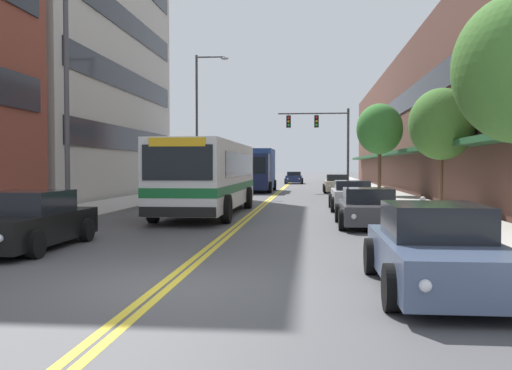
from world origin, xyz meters
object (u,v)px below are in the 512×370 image
(city_bus, at_px, (209,174))
(traffic_signal_mast, at_px, (324,133))
(car_silver_parked_right_far, at_px, (352,196))
(street_tree_right_mid, at_px, (442,124))
(box_truck, at_px, (257,170))
(street_lamp_left_near, at_px, (76,73))
(car_charcoal_parked_left_near, at_px, (194,189))
(car_dark_grey_parked_right_end, at_px, (368,208))
(car_black_parked_left_mid, at_px, (25,222))
(car_slate_blue_parked_right_foreground, at_px, (436,251))
(car_navy_moving_lead, at_px, (294,178))
(car_champagne_parked_right_mid, at_px, (337,184))
(street_lamp_left_far, at_px, (201,114))
(street_tree_right_far, at_px, (380,129))
(fire_hydrant, at_px, (423,210))
(car_white_parked_left_far, at_px, (222,183))

(city_bus, height_order, traffic_signal_mast, traffic_signal_mast)
(car_silver_parked_right_far, xyz_separation_m, street_tree_right_mid, (3.50, -1.76, 3.07))
(box_truck, bearing_deg, street_lamp_left_near, -97.05)
(car_charcoal_parked_left_near, xyz_separation_m, box_truck, (2.66, 10.73, 1.10))
(city_bus, relative_size, car_dark_grey_parked_right_end, 2.61)
(city_bus, height_order, car_black_parked_left_mid, city_bus)
(car_black_parked_left_mid, xyz_separation_m, car_slate_blue_parked_right_foreground, (8.81, -3.80, -0.00))
(traffic_signal_mast, bearing_deg, car_navy_moving_lead, 98.06)
(car_champagne_parked_right_mid, height_order, car_silver_parked_right_far, car_champagne_parked_right_mid)
(car_black_parked_left_mid, bearing_deg, car_dark_grey_parked_right_end, 34.07)
(traffic_signal_mast, bearing_deg, street_lamp_left_far, -147.95)
(traffic_signal_mast, relative_size, street_lamp_left_far, 0.67)
(car_slate_blue_parked_right_foreground, height_order, car_dark_grey_parked_right_end, car_slate_blue_parked_right_foreground)
(car_black_parked_left_mid, height_order, car_silver_parked_right_far, car_black_parked_left_mid)
(car_charcoal_parked_left_near, bearing_deg, street_tree_right_far, 18.24)
(street_tree_right_far, bearing_deg, street_tree_right_mid, -85.26)
(street_lamp_left_far, xyz_separation_m, street_tree_right_far, (11.75, -1.54, -1.22))
(car_dark_grey_parked_right_end, height_order, traffic_signal_mast, traffic_signal_mast)
(car_silver_parked_right_far, xyz_separation_m, street_tree_right_far, (2.47, 10.73, 3.66))
(city_bus, bearing_deg, fire_hydrant, -31.92)
(street_tree_right_far, bearing_deg, car_black_parked_left_mid, -115.33)
(street_tree_right_mid, bearing_deg, city_bus, -175.09)
(city_bus, relative_size, car_black_parked_left_mid, 2.43)
(car_navy_moving_lead, distance_m, street_tree_right_far, 27.63)
(car_slate_blue_parked_right_foreground, bearing_deg, box_truck, 100.08)
(car_white_parked_left_far, bearing_deg, street_tree_right_far, -29.70)
(car_dark_grey_parked_right_end, bearing_deg, car_champagne_parked_right_mid, 89.87)
(car_slate_blue_parked_right_foreground, distance_m, street_lamp_left_far, 30.79)
(car_champagne_parked_right_mid, xyz_separation_m, traffic_signal_mast, (-0.96, 1.13, 3.83))
(car_dark_grey_parked_right_end, bearing_deg, car_charcoal_parked_left_near, 121.84)
(car_silver_parked_right_far, height_order, street_lamp_left_far, street_lamp_left_far)
(car_dark_grey_parked_right_end, bearing_deg, fire_hydrant, -15.39)
(car_silver_parked_right_far, height_order, traffic_signal_mast, traffic_signal_mast)
(car_white_parked_left_far, bearing_deg, car_champagne_parked_right_mid, -4.08)
(car_navy_moving_lead, distance_m, street_lamp_left_far, 26.21)
(city_bus, distance_m, car_dark_grey_parked_right_end, 7.55)
(city_bus, relative_size, street_lamp_left_near, 1.36)
(city_bus, xyz_separation_m, car_navy_moving_lead, (2.35, 39.99, -1.03))
(car_champagne_parked_right_mid, bearing_deg, traffic_signal_mast, 130.17)
(street_lamp_left_far, bearing_deg, car_black_parked_left_mid, -88.63)
(car_black_parked_left_mid, distance_m, car_white_parked_left_far, 29.85)
(car_white_parked_left_far, height_order, car_dark_grey_parked_right_end, car_white_parked_left_far)
(city_bus, xyz_separation_m, street_tree_right_far, (8.51, 13.31, 2.64))
(street_lamp_left_near, relative_size, street_lamp_left_far, 0.88)
(car_navy_moving_lead, distance_m, box_truck, 19.78)
(car_charcoal_parked_left_near, distance_m, box_truck, 11.11)
(box_truck, bearing_deg, car_charcoal_parked_left_near, -103.94)
(car_black_parked_left_mid, relative_size, street_lamp_left_far, 0.49)
(street_tree_right_far, bearing_deg, street_lamp_left_near, -121.42)
(car_dark_grey_parked_right_end, xyz_separation_m, box_truck, (-6.03, 24.73, 1.11))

